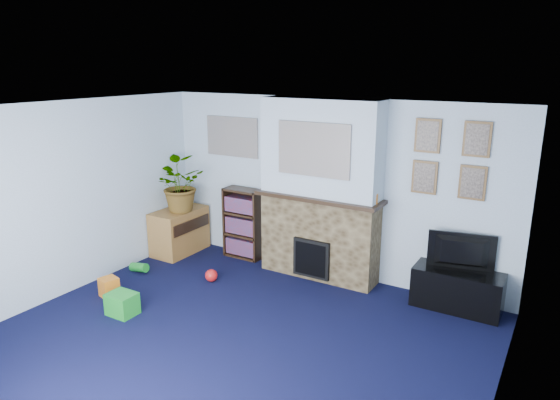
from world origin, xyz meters
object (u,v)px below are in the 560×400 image
Objects in this scene: tv_stand at (457,291)px; television at (461,253)px; sideboard at (179,230)px; bookshelf at (244,225)px.

television reaches higher than tv_stand.
television is at bearing 90.00° from tv_stand.
bookshelf is at bearing 20.43° from sideboard.
sideboard is at bearing -159.57° from bookshelf.
bookshelf reaches higher than television.
tv_stand is 0.47m from television.
television is (0.00, 0.02, 0.47)m from tv_stand.
bookshelf is (-3.12, 0.08, 0.28)m from tv_stand.
sideboard is at bearing -7.70° from television.
tv_stand is at bearing 78.09° from television.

